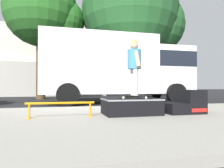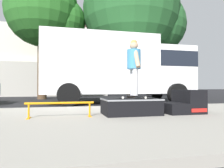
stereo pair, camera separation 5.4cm
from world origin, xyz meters
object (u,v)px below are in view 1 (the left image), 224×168
(grind_rail, at_px, (61,106))
(street_tree_neighbour, at_px, (135,14))
(kicker_ramp, at_px, (183,103))
(skater_kid, at_px, (134,63))
(box_truck, at_px, (119,67))
(street_tree_main, at_px, (46,13))
(skateboard, at_px, (134,96))
(skate_box, at_px, (131,106))

(grind_rail, distance_m, street_tree_neighbour, 11.00)
(kicker_ramp, distance_m, skater_kid, 1.55)
(box_truck, xyz_separation_m, street_tree_main, (-3.59, 4.08, 3.66))
(street_tree_main, bearing_deg, grind_rail, -84.01)
(grind_rail, height_order, skateboard, skateboard)
(skate_box, relative_size, kicker_ramp, 1.41)
(grind_rail, height_order, box_truck, box_truck)
(skateboard, height_order, street_tree_main, street_tree_main)
(skate_box, relative_size, skater_kid, 0.98)
(kicker_ramp, relative_size, box_truck, 0.13)
(skater_kid, xyz_separation_m, box_truck, (1.02, 4.91, 0.42))
(grind_rail, xyz_separation_m, box_truck, (2.63, 5.01, 1.35))
(grind_rail, relative_size, street_tree_neighbour, 0.15)
(kicker_ramp, distance_m, skateboard, 1.25)
(kicker_ramp, bearing_deg, skater_kid, 179.62)
(grind_rail, bearing_deg, skater_kid, 3.85)
(skate_box, height_order, street_tree_neighbour, street_tree_neighbour)
(skate_box, bearing_deg, street_tree_main, 105.41)
(street_tree_main, distance_m, street_tree_neighbour, 5.73)
(skater_kid, height_order, street_tree_main, street_tree_main)
(grind_rail, distance_m, skateboard, 1.62)
(box_truck, bearing_deg, skateboard, -101.80)
(box_truck, bearing_deg, grind_rail, -117.70)
(skateboard, height_order, skater_kid, skater_kid)
(skate_box, xyz_separation_m, skateboard, (0.08, 0.01, 0.22))
(skateboard, height_order, street_tree_neighbour, street_tree_neighbour)
(skate_box, height_order, skater_kid, skater_kid)
(skateboard, xyz_separation_m, street_tree_neighbour, (3.13, 8.34, 5.04))
(kicker_ramp, height_order, grind_rail, kicker_ramp)
(grind_rail, xyz_separation_m, skateboard, (1.61, 0.11, 0.18))
(skate_box, distance_m, kicker_ramp, 1.32)
(skateboard, distance_m, street_tree_main, 10.52)
(skate_box, xyz_separation_m, street_tree_main, (-2.48, 9.00, 5.05))
(box_truck, height_order, street_tree_main, street_tree_main)
(box_truck, xyz_separation_m, street_tree_neighbour, (2.10, 3.44, 3.87))
(skateboard, height_order, box_truck, box_truck)
(skateboard, bearing_deg, skate_box, -174.57)
(grind_rail, distance_m, box_truck, 5.82)
(kicker_ramp, relative_size, skateboard, 1.09)
(kicker_ramp, bearing_deg, skateboard, 179.62)
(box_truck, relative_size, street_tree_main, 0.89)
(skate_box, bearing_deg, skater_kid, 5.43)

